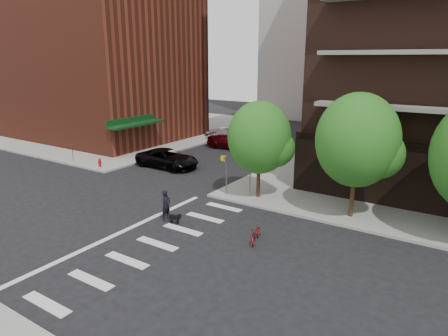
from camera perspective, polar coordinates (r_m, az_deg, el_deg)
name	(u,v)px	position (r m, az deg, el deg)	size (l,w,h in m)	color
ground	(115,230)	(22.27, -15.28, -8.53)	(120.00, 120.00, 0.00)	black
sidewalk_nw	(124,126)	(55.07, -14.10, 5.80)	(31.00, 33.00, 0.15)	gray
crosswalk	(145,240)	(20.78, -11.16, -10.03)	(3.85, 13.00, 0.01)	silver
midrise_nw	(97,46)	(48.89, -17.71, 16.26)	(21.40, 15.50, 20.00)	maroon
tree_a	(259,138)	(25.07, 5.07, 4.34)	(4.00, 4.00, 5.90)	#301E11
tree_b	(357,140)	(22.81, 18.50, 3.78)	(4.50, 4.50, 6.65)	#301E11
pedestrian_signal	(231,169)	(25.91, 1.07, -0.21)	(2.18, 0.67, 2.60)	slate
fire_hydrant	(100,162)	(34.52, -17.34, 0.82)	(0.24, 0.24, 0.73)	#A50C0C
parking_meter	(72,152)	(37.15, -20.84, 2.15)	(0.10, 0.08, 1.32)	black
parked_car_black	(167,158)	(33.59, -8.10, 1.37)	(5.53, 2.55, 1.54)	black
parked_car_maroon	(231,142)	(40.29, 0.98, 3.80)	(4.99, 2.03, 1.45)	#3F040A
parked_car_silver	(226,135)	(43.89, 0.26, 4.75)	(4.34, 1.51, 1.43)	#939599
scooter	(256,234)	(20.11, 4.61, -9.32)	(0.58, 1.65, 0.87)	maroon
dog_walker	(166,205)	(22.64, -8.28, -5.30)	(0.42, 0.65, 1.77)	black
dog	(175,217)	(22.28, -7.01, -7.01)	(0.72, 0.29, 0.60)	black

